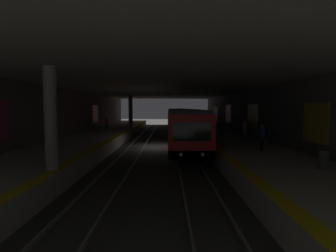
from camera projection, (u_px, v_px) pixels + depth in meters
ground_plane at (160, 147)px, 24.84m from camera, size 120.00×120.00×0.00m
track_left at (183, 146)px, 24.83m from camera, size 60.00×1.53×0.16m
track_right at (137, 146)px, 24.83m from camera, size 60.00×1.53×0.16m
platform_left at (227, 142)px, 24.80m from camera, size 60.00×5.30×1.06m
platform_right at (92, 142)px, 24.81m from camera, size 60.00×5.30×1.06m
wall_left at (258, 118)px, 24.69m from camera, size 60.00×0.56×5.60m
wall_right at (61, 118)px, 24.64m from camera, size 60.00×0.56×5.60m
ceiling_slab at (160, 87)px, 24.42m from camera, size 60.00×19.40×0.40m
pillar_near at (51, 119)px, 11.28m from camera, size 0.56×0.56×4.55m
pillar_far at (131, 111)px, 35.18m from camera, size 0.56×0.56×4.55m
metro_train at (176, 118)px, 43.56m from camera, size 57.24×2.83×3.49m
bench_left_near at (268, 137)px, 19.79m from camera, size 1.70×0.47×0.86m
bench_left_mid at (240, 128)px, 27.52m from camera, size 1.70×0.47×0.86m
bench_right_mid at (94, 125)px, 32.29m from camera, size 1.70×0.47×0.86m
person_waiting_near at (219, 121)px, 35.53m from camera, size 0.60×0.24×1.74m
person_walking_mid at (107, 123)px, 32.03m from camera, size 0.60×0.22×1.59m
person_standing_far at (262, 136)px, 16.46m from camera, size 0.60×0.23×1.67m
person_boarding at (244, 131)px, 20.43m from camera, size 0.60×0.23×1.67m
suitcase_rolling at (94, 129)px, 29.68m from camera, size 0.41×0.25×0.97m
backpack_on_floor at (208, 130)px, 29.72m from camera, size 0.30×0.20×0.40m
trash_bin at (324, 160)px, 11.52m from camera, size 0.44×0.44×0.85m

